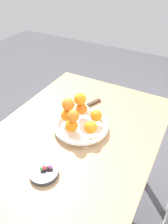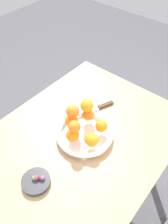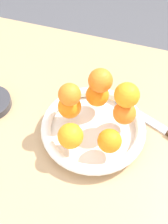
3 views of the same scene
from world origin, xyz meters
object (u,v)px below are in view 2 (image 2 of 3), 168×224
Objects in this scene: orange_4 at (92,140)px; orange_6 at (73,111)px; candy_ball_1 at (42,178)px; candy_ball_3 at (34,178)px; candy_ball_2 at (40,178)px; candy_ball_0 at (36,178)px; fruit_bowl at (84,133)px; orange_7 at (87,106)px; dining_table at (74,154)px; orange_3 at (72,135)px; orange_5 at (74,127)px; knife at (96,109)px; candy_dish at (36,181)px; orange_2 at (71,121)px; orange_1 at (88,115)px; orange_0 at (101,126)px.

orange_4 is 1.01× the size of orange_6.
candy_ball_3 is at bearing -49.49° from candy_ball_1.
candy_ball_2 is (0.01, -0.01, -0.00)m from candy_ball_1.
candy_ball_0 is at bearing 12.31° from orange_6.
orange_7 is at bearing -147.96° from fruit_bowl.
orange_6 is at bearing -167.69° from candy_ball_0.
dining_table is at bearing -178.65° from candy_ball_3.
orange_3 reaches higher than dining_table.
orange_5 is 0.27m from knife.
candy_ball_1 is (0.28, 0.08, -0.10)m from orange_6.
orange_4 is 0.28m from candy_ball_3.
orange_4 is 3.23× the size of candy_ball_3.
fruit_bowl is 0.18m from knife.
orange_7 is at bearing -173.50° from candy_dish.
knife is at bearing 178.80° from orange_2.
orange_3 is at bearing -39.86° from orange_5.
candy_ball_2 is at bearing 4.17° from orange_5.
orange_5 is at bearing 140.14° from orange_3.
orange_5 is at bearing 13.65° from orange_1.
orange_1 is at bearing -170.21° from dining_table.
orange_7 is at bearing -171.26° from candy_ball_2.
orange_1 is at bearing -99.30° from orange_0.
orange_0 reaches higher than candy_ball_2.
orange_0 is (-0.12, 0.07, 0.16)m from dining_table.
fruit_bowl reaches higher than candy_dish.
orange_7 reaches higher than orange_1.
orange_7 is 0.24× the size of knife.
orange_6 is at bearing -140.61° from orange_3.
dining_table is at bearing 12.51° from orange_7.
candy_ball_1 reaches higher than candy_ball_2.
orange_7 reaches higher than orange_5.
orange_0 is at bearing 153.60° from orange_5.
orange_3 is at bearing -173.72° from candy_ball_2.
dining_table is at bearing -173.59° from candy_ball_2.
fruit_bowl is at bearing 179.71° from candy_ball_0.
candy_dish is at bearing 84.91° from candy_ball_3.
orange_5 reaches higher than orange_2.
candy_dish is 0.36m from orange_0.
fruit_bowl is 1.08× the size of knife.
orange_6 is at bearing 144.44° from orange_2.
candy_dish is 0.03m from candy_ball_2.
candy_ball_3 is 0.48m from knife.
orange_5 is at bearing -26.40° from orange_0.
orange_7 is at bearing -66.90° from orange_1.
dining_table is 0.13m from fruit_bowl.
orange_5 is at bearing -70.43° from orange_4.
candy_ball_3 is at bearing 11.21° from orange_6.
orange_6 is 0.07m from orange_7.
orange_6 reaches higher than orange_2.
orange_4 is 0.27m from candy_ball_0.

